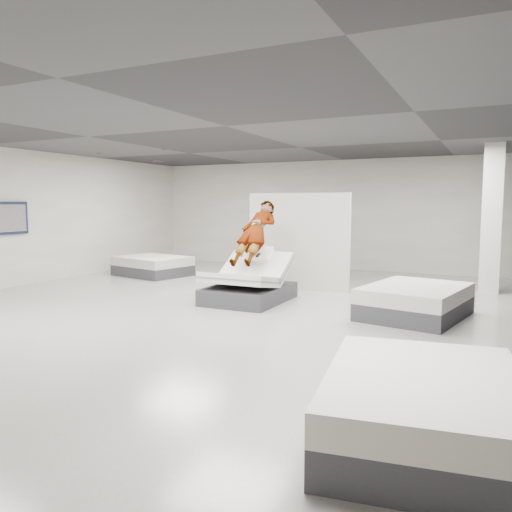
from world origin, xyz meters
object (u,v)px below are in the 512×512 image
Objects in this scene: hero_bed at (249,285)px; remote at (258,255)px; flat_bed_left_far at (153,266)px; flat_bed_right_far at (415,301)px; flat_bed_right_near at (424,408)px; column at (492,219)px; divider_panel at (298,241)px; wall_poster at (10,218)px; person at (256,242)px.

remote is (0.22, -0.04, 0.60)m from hero_bed.
hero_bed is 0.85× the size of flat_bed_left_far.
remote is at bearing -178.36° from flat_bed_right_far.
flat_bed_right_far is 7.42m from flat_bed_left_far.
flat_bed_right_near is at bearing -50.95° from remote.
hero_bed is 0.64m from remote.
flat_bed_left_far is 0.66× the size of column.
wall_poster is (-6.01, -2.70, 0.52)m from divider_panel.
divider_panel is at bearing 24.22° from wall_poster.
hero_bed reaches higher than flat_bed_right_near.
flat_bed_right_near is at bearing -51.40° from person.
remote reaches higher than flat_bed_right_near.
remote is 0.07× the size of flat_bed_left_far.
remote is 1.89m from divider_panel.
person is 0.74× the size of divider_panel.
remote is 0.06× the size of flat_bed_right_far.
remote reaches higher than flat_bed_left_far.
divider_panel is at bearing 79.93° from hero_bed.
flat_bed_left_far is at bearing 163.75° from flat_bed_right_far.
person reaches higher than flat_bed_right_near.
divider_panel is at bearing 118.89° from flat_bed_right_near.
remote is at bearing -10.36° from hero_bed.
divider_panel reaches higher than person.
hero_bed is 1.90× the size of wall_poster.
hero_bed is 2.01m from divider_panel.
divider_panel is at bearing 147.61° from flat_bed_right_far.
wall_poster is at bearing -171.38° from hero_bed.
remote is 3.01m from flat_bed_right_far.
hero_bed is at bearing -90.00° from person.
person is 0.55× the size of column.
flat_bed_right_far is at bearing 5.85° from wall_poster.
wall_poster is at bearing 158.61° from flat_bed_right_near.
flat_bed_right_near is 7.87m from column.
hero_bed is 5.44m from column.
divider_panel is 4.38m from flat_bed_left_far.
remote is at bearing -93.89° from divider_panel.
flat_bed_right_near is (3.67, -4.57, -0.66)m from remote.
column reaches higher than flat_bed_right_near.
person is at bearing 122.15° from remote.
column is (0.37, 7.75, 1.32)m from flat_bed_right_near.
hero_bed is at bearing -179.20° from flat_bed_right_far.
divider_panel reaches higher than flat_bed_right_near.
divider_panel is 1.07× the size of flat_bed_right_near.
column is at bearing 70.48° from flat_bed_right_far.
remote is 0.04× the size of column.
divider_panel is 0.74× the size of column.
person is at bearing 128.29° from flat_bed_right_near.
wall_poster is (-5.90, -0.82, 0.66)m from remote.
flat_bed_right_far is 1.04× the size of flat_bed_left_far.
divider_panel is at bearing 78.30° from person.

